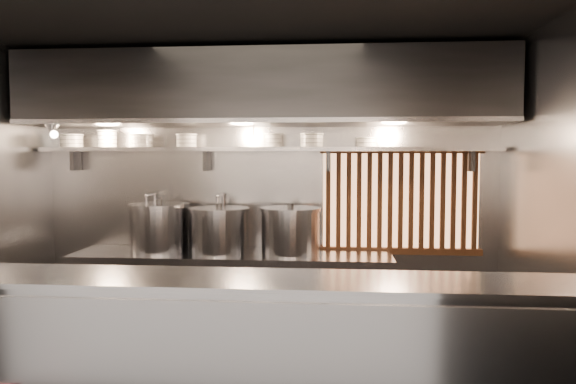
% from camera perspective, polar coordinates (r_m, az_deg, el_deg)
% --- Properties ---
extents(ceiling, '(4.50, 4.50, 0.00)m').
position_cam_1_polar(ceiling, '(4.23, -4.72, 17.11)').
color(ceiling, black).
rests_on(ceiling, wall_back).
extents(wall_back, '(4.50, 0.00, 4.50)m').
position_cam_1_polar(wall_back, '(5.62, -2.01, -0.56)').
color(wall_back, gray).
rests_on(wall_back, floor).
extents(wall_right, '(0.00, 3.00, 3.00)m').
position_cam_1_polar(wall_right, '(4.36, 25.96, -2.17)').
color(wall_right, gray).
rests_on(wall_right, floor).
extents(serving_counter, '(4.50, 0.56, 1.13)m').
position_cam_1_polar(serving_counter, '(3.41, -7.41, -17.84)').
color(serving_counter, '#A0A0A5').
rests_on(serving_counter, floor).
extents(cooking_bench, '(3.00, 0.70, 0.90)m').
position_cam_1_polar(cooking_bench, '(5.46, -5.67, -10.83)').
color(cooking_bench, '#A0A0A5').
rests_on(cooking_bench, floor).
extents(bowl_shelf, '(4.40, 0.34, 0.04)m').
position_cam_1_polar(bowl_shelf, '(5.42, -2.26, 4.36)').
color(bowl_shelf, '#A0A0A5').
rests_on(bowl_shelf, wall_back).
extents(exhaust_hood, '(4.40, 0.81, 0.65)m').
position_cam_1_polar(exhaust_hood, '(5.24, -2.60, 10.35)').
color(exhaust_hood, '#2D2D30').
rests_on(exhaust_hood, ceiling).
extents(wood_screen, '(1.56, 0.09, 1.04)m').
position_cam_1_polar(wood_screen, '(5.56, 11.34, -0.88)').
color(wood_screen, '#FEB072').
rests_on(wood_screen, wall_back).
extents(faucet_left, '(0.04, 0.30, 0.50)m').
position_cam_1_polar(faucet_left, '(5.75, -13.62, -1.49)').
color(faucet_left, silver).
rests_on(faucet_left, wall_back).
extents(faucet_right, '(0.04, 0.30, 0.50)m').
position_cam_1_polar(faucet_right, '(5.57, -6.79, -1.58)').
color(faucet_right, silver).
rests_on(faucet_right, wall_back).
extents(heat_lamp, '(0.25, 0.35, 0.20)m').
position_cam_1_polar(heat_lamp, '(5.56, -22.84, 5.99)').
color(heat_lamp, '#A0A0A5').
rests_on(heat_lamp, exhaust_hood).
extents(pendant_bulb, '(0.09, 0.09, 0.19)m').
position_cam_1_polar(pendant_bulb, '(5.32, -3.51, 5.25)').
color(pendant_bulb, '#2D2D30').
rests_on(pendant_bulb, exhaust_hood).
extents(stock_pot_left, '(0.76, 0.76, 0.50)m').
position_cam_1_polar(stock_pot_left, '(5.53, -12.94, -3.51)').
color(stock_pot_left, '#A0A0A5').
rests_on(stock_pot_left, cooking_bench).
extents(stock_pot_mid, '(0.59, 0.59, 0.47)m').
position_cam_1_polar(stock_pot_mid, '(5.35, -7.01, -3.86)').
color(stock_pot_mid, '#A0A0A5').
rests_on(stock_pot_mid, cooking_bench).
extents(stock_pot_right, '(0.63, 0.63, 0.48)m').
position_cam_1_polar(stock_pot_right, '(5.24, 0.25, -3.95)').
color(stock_pot_right, '#A0A0A5').
rests_on(stock_pot_right, cooking_bench).
extents(bowl_stack_0, '(0.23, 0.23, 0.13)m').
position_cam_1_polar(bowl_stack_0, '(6.00, -21.13, 4.88)').
color(bowl_stack_0, white).
rests_on(bowl_stack_0, bowl_shelf).
extents(bowl_stack_1, '(0.20, 0.20, 0.17)m').
position_cam_1_polar(bowl_stack_1, '(5.84, -17.88, 5.17)').
color(bowl_stack_1, white).
rests_on(bowl_stack_1, bowl_shelf).
extents(bowl_stack_2, '(0.24, 0.24, 0.13)m').
position_cam_1_polar(bowl_stack_2, '(5.72, -14.68, 5.07)').
color(bowl_stack_2, white).
rests_on(bowl_stack_2, bowl_shelf).
extents(bowl_stack_3, '(0.21, 0.21, 0.13)m').
position_cam_1_polar(bowl_stack_3, '(5.58, -10.28, 5.17)').
color(bowl_stack_3, white).
rests_on(bowl_stack_3, bowl_shelf).
extents(bowl_stack_4, '(0.20, 0.20, 0.13)m').
position_cam_1_polar(bowl_stack_4, '(5.42, -1.53, 5.28)').
color(bowl_stack_4, white).
rests_on(bowl_stack_4, bowl_shelf).
extents(bowl_stack_5, '(0.23, 0.23, 0.13)m').
position_cam_1_polar(bowl_stack_5, '(5.38, 2.43, 5.28)').
color(bowl_stack_5, white).
rests_on(bowl_stack_5, bowl_shelf).
extents(bowl_stack_6, '(0.21, 0.21, 0.09)m').
position_cam_1_polar(bowl_stack_6, '(5.38, 7.98, 5.05)').
color(bowl_stack_6, white).
rests_on(bowl_stack_6, bowl_shelf).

